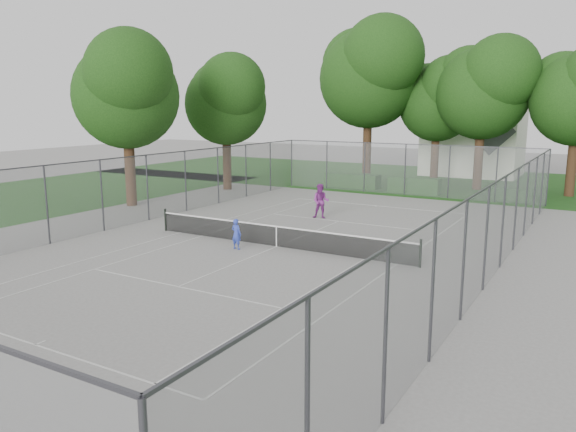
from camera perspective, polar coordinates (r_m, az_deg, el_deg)
The scene contains 16 objects.
ground at distance 24.50m, azimuth -1.18°, elevation -3.14°, with size 120.00×120.00×0.00m, color slate.
grass_far at distance 48.27m, azimuth 15.15°, elevation 3.52°, with size 60.00×20.00×0.00m, color #184313.
court_markings at distance 24.50m, azimuth -1.18°, elevation -3.13°, with size 11.03×23.83×0.01m.
tennis_net at distance 24.38m, azimuth -1.18°, elevation -1.98°, with size 12.87×0.10×1.10m.
perimeter_fence at distance 24.12m, azimuth -1.20°, elevation 1.03°, with size 18.08×34.08×3.52m.
tree_far_left at distance 45.73m, azimuth 8.33°, elevation 14.47°, with size 8.93×8.15×12.83m.
tree_far_midleft at distance 46.12m, azimuth 15.05°, elevation 11.63°, with size 6.85×6.26×9.85m.
tree_far_midright at distance 43.34m, azimuth 19.33°, elevation 12.42°, with size 7.59×6.93×10.92m.
tree_side_back at distance 41.29m, azimuth -6.31°, elevation 11.91°, with size 6.76×6.17×9.71m.
tree_side_front at distance 35.47m, azimuth -16.16°, elevation 12.50°, with size 7.25×6.62×10.43m.
hedge_left at distance 42.80m, azimuth 6.55°, elevation 3.62°, with size 4.16×1.25×1.04m, color #1B4516.
hedge_mid at distance 40.44m, azimuth 12.70°, elevation 3.04°, with size 3.57×1.02×1.12m, color #1B4516.
hedge_right at distance 39.41m, azimuth 21.75°, elevation 2.07°, with size 2.62×0.96×0.79m, color #1B4516.
house at distance 52.73m, azimuth 18.37°, elevation 8.34°, with size 8.02×6.21×9.98m.
girl_player at distance 24.06m, azimuth -5.27°, elevation -1.83°, with size 0.48×0.32×1.33m, color #2F42B1.
woman_player at distance 30.59m, azimuth 3.35°, elevation 1.51°, with size 0.92×0.72×1.89m, color #822B83.
Camera 1 is at (12.39, -20.26, 6.01)m, focal length 35.00 mm.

